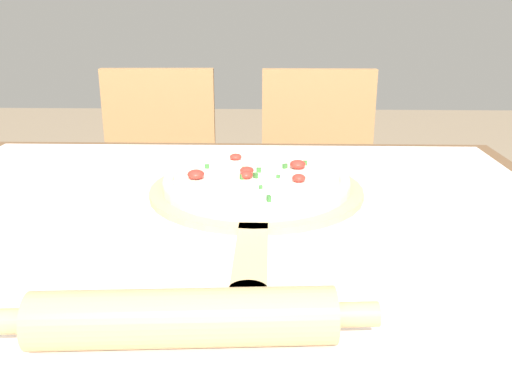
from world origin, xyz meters
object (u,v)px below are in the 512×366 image
Objects in this scene: chair_left at (158,183)px; chair_right at (318,184)px; pizza_peel at (256,194)px; rolling_pin at (183,318)px; pizza at (256,180)px.

chair_right is at bearing -1.96° from chair_left.
chair_right is (0.19, 0.81, -0.25)m from pizza_peel.
rolling_pin is 0.46× the size of chair_left.
rolling_pin is 1.31m from chair_right.
chair_left is 0.54m from chair_right.
rolling_pin is at bearing -78.88° from chair_left.
chair_left is at bearing -179.89° from chair_right.
rolling_pin reaches higher than pizza.
rolling_pin is at bearing -97.52° from pizza.
pizza_peel is 1.49× the size of rolling_pin.
chair_right reaches higher than pizza.
pizza is at bearing -103.16° from chair_right.
pizza_peel is 0.92m from chair_left.
pizza_peel is at bearing -89.70° from pizza.
rolling_pin is 0.46× the size of chair_right.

